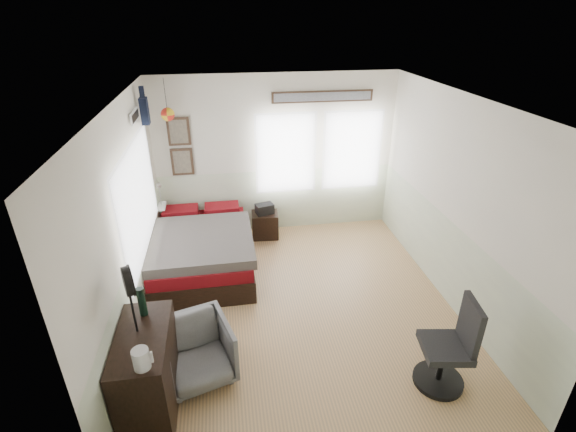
% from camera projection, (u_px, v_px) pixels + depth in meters
% --- Properties ---
extents(ground_plane, '(4.00, 4.50, 0.01)m').
position_uv_depth(ground_plane, '(300.00, 305.00, 5.62)').
color(ground_plane, '#987552').
extents(room_shell, '(4.02, 4.52, 2.71)m').
position_uv_depth(room_shell, '(293.00, 190.00, 5.05)').
color(room_shell, beige).
rests_on(room_shell, ground_plane).
extents(wall_decor, '(3.55, 1.32, 1.44)m').
position_uv_depth(wall_decor, '(206.00, 118.00, 6.25)').
color(wall_decor, '#3F2B1B').
rests_on(wall_decor, room_shell).
extents(bed, '(1.50, 2.06, 0.65)m').
position_uv_depth(bed, '(202.00, 250.00, 6.28)').
color(bed, black).
rests_on(bed, ground_plane).
extents(dresser, '(0.48, 1.00, 0.90)m').
position_uv_depth(dresser, '(148.00, 372.00, 4.01)').
color(dresser, black).
rests_on(dresser, ground_plane).
extents(armchair, '(0.89, 0.90, 0.66)m').
position_uv_depth(armchair, '(197.00, 352.00, 4.40)').
color(armchair, slate).
rests_on(armchair, ground_plane).
extents(nightstand, '(0.47, 0.39, 0.45)m').
position_uv_depth(nightstand, '(265.00, 225.00, 7.21)').
color(nightstand, black).
rests_on(nightstand, ground_plane).
extents(task_chair, '(0.53, 0.53, 1.05)m').
position_uv_depth(task_chair, '(450.00, 352.00, 4.27)').
color(task_chair, black).
rests_on(task_chair, ground_plane).
extents(kettle, '(0.16, 0.14, 0.19)m').
position_uv_depth(kettle, '(141.00, 359.00, 3.43)').
color(kettle, silver).
rests_on(kettle, dresser).
extents(bottle, '(0.08, 0.08, 0.31)m').
position_uv_depth(bottle, '(142.00, 302.00, 4.01)').
color(bottle, black).
rests_on(bottle, dresser).
extents(stand_fan, '(0.16, 0.28, 0.70)m').
position_uv_depth(stand_fan, '(128.00, 283.00, 3.63)').
color(stand_fan, black).
rests_on(stand_fan, dresser).
extents(black_bag, '(0.33, 0.26, 0.17)m').
position_uv_depth(black_bag, '(265.00, 209.00, 7.07)').
color(black_bag, black).
rests_on(black_bag, nightstand).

